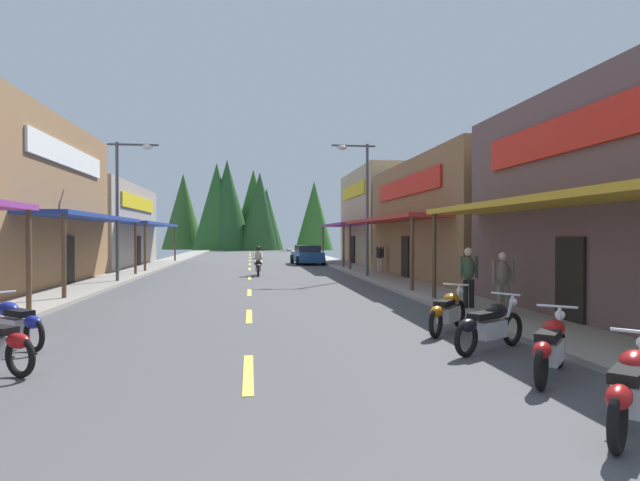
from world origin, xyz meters
The scene contains 20 objects.
ground centered at (0.00, 31.35, -0.05)m, with size 10.83×92.70×0.10m, color #4C4C4F.
sidewalk_left centered at (-6.48, 31.35, 0.06)m, with size 2.12×92.70×0.12m, color gray.
sidewalk_right centered at (6.48, 31.35, 0.06)m, with size 2.12×92.70×0.12m, color #9E9991.
centerline_dashes centered at (0.00, 34.35, 0.01)m, with size 0.16×66.11×0.01m.
storefront_left_far centered at (-11.98, 36.19, 2.77)m, with size 10.77×13.87×5.53m.
storefront_right_middle centered at (10.91, 23.81, 2.88)m, with size 8.62×13.92×5.76m.
storefront_right_far centered at (10.90, 36.84, 3.44)m, with size 8.59×11.04×6.88m.
streetlamp_left centered at (-5.48, 23.35, 4.09)m, with size 2.20×0.30×6.27m.
streetlamp_right centered at (5.49, 24.71, 4.32)m, with size 2.20×0.30×6.68m.
motorcycle_parked_right_0 centered at (4.11, 4.22, 0.49)m, with size 1.64×1.53×1.04m.
motorcycle_parked_right_1 centered at (4.47, 6.35, 0.49)m, with size 1.47×1.69×1.04m.
motorcycle_parked_right_2 centered at (4.40, 8.23, 0.49)m, with size 1.87×1.21×1.04m.
motorcycle_parked_right_3 centered at (4.32, 10.08, 0.49)m, with size 1.47×1.69×1.04m.
motorcycle_parked_left_3 centered at (-4.42, 9.70, 0.49)m, with size 1.68×1.48×1.04m.
rider_cruising_lead centered at (0.45, 27.10, 0.66)m, with size 0.60×2.14×1.57m.
pedestrian_by_shop centered at (6.59, 12.02, 0.99)m, with size 0.56×0.32×1.71m.
pedestrian_browsing centered at (7.11, 27.21, 1.00)m, with size 0.40×0.51×1.72m.
pedestrian_waiting centered at (6.06, 12.99, 1.05)m, with size 0.57×0.30×1.80m.
parked_car_curbside centered at (4.22, 37.70, 0.69)m, with size 2.28×4.40×1.40m.
treeline_backdrop centered at (-1.75, 78.38, 5.98)m, with size 25.72×12.58×13.26m.
Camera 1 is at (0.03, -0.95, 2.14)m, focal length 29.55 mm.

